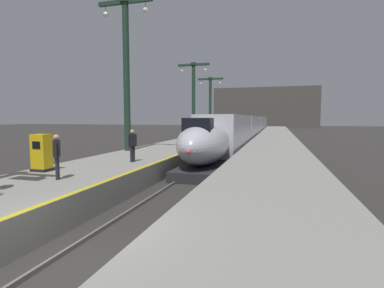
% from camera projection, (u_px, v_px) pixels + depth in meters
% --- Properties ---
extents(ground_plane, '(260.00, 260.00, 0.00)m').
position_uv_depth(ground_plane, '(72.00, 273.00, 6.44)').
color(ground_plane, '#33302D').
extents(platform_left, '(4.80, 110.00, 1.05)m').
position_uv_depth(platform_left, '(195.00, 145.00, 31.21)').
color(platform_left, gray).
rests_on(platform_left, ground).
extents(platform_right, '(4.80, 110.00, 1.05)m').
position_uv_depth(platform_right, '(275.00, 147.00, 29.00)').
color(platform_right, gray).
rests_on(platform_right, ground).
extents(platform_left_safety_stripe, '(0.20, 107.80, 0.01)m').
position_uv_depth(platform_left_safety_stripe, '(216.00, 140.00, 30.55)').
color(platform_left_safety_stripe, yellow).
rests_on(platform_left_safety_stripe, platform_left).
extents(rail_main_left, '(0.08, 110.00, 0.12)m').
position_uv_depth(rail_main_left, '(230.00, 148.00, 32.99)').
color(rail_main_left, slate).
rests_on(rail_main_left, ground).
extents(rail_main_right, '(0.08, 110.00, 0.12)m').
position_uv_depth(rail_main_right, '(244.00, 148.00, 32.58)').
color(rail_main_right, slate).
rests_on(rail_main_right, ground).
extents(highspeed_train_main, '(2.92, 75.54, 3.60)m').
position_uv_depth(highspeed_train_main, '(251.00, 126.00, 50.04)').
color(highspeed_train_main, silver).
rests_on(highspeed_train_main, ground).
extents(station_column_mid, '(4.00, 0.68, 10.39)m').
position_uv_depth(station_column_mid, '(126.00, 62.00, 20.46)').
color(station_column_mid, '#1E3828').
rests_on(station_column_mid, platform_left).
extents(station_column_far, '(4.00, 0.68, 9.10)m').
position_uv_depth(station_column_far, '(194.00, 92.00, 37.01)').
color(station_column_far, '#1E3828').
rests_on(station_column_far, platform_left).
extents(station_column_distant, '(4.00, 0.68, 8.58)m').
position_uv_depth(station_column_distant, '(210.00, 99.00, 46.33)').
color(station_column_distant, '#1E3828').
rests_on(station_column_distant, platform_left).
extents(passenger_mid_platform, '(0.39, 0.49, 1.69)m').
position_uv_depth(passenger_mid_platform, '(57.00, 153.00, 11.06)').
color(passenger_mid_platform, '#23232D').
rests_on(passenger_mid_platform, platform_left).
extents(passenger_far_waiting, '(0.35, 0.53, 1.69)m').
position_uv_depth(passenger_far_waiting, '(132.00, 143.00, 15.49)').
color(passenger_far_waiting, '#23232D').
rests_on(passenger_far_waiting, platform_left).
extents(ticket_machine_yellow, '(0.76, 0.62, 1.60)m').
position_uv_depth(ticket_machine_yellow, '(42.00, 154.00, 12.83)').
color(ticket_machine_yellow, yellow).
rests_on(ticket_machine_yellow, platform_left).
extents(terminus_back_wall, '(36.00, 2.00, 14.00)m').
position_uv_depth(terminus_back_wall, '(265.00, 107.00, 103.54)').
color(terminus_back_wall, '#4C4742').
rests_on(terminus_back_wall, ground).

